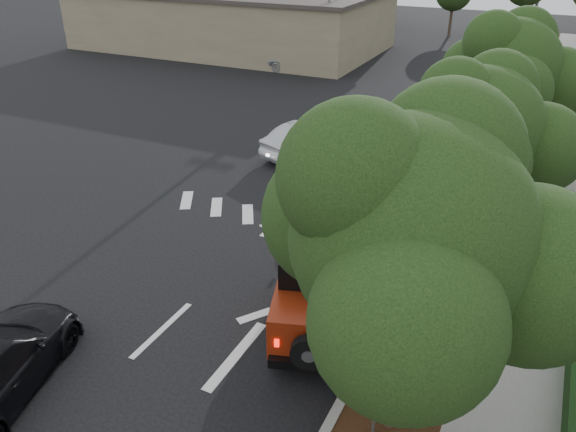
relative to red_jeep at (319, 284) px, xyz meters
The scene contains 17 objects.
ground 3.82m from the red_jeep, 148.75° to the right, with size 120.00×120.00×0.00m, color black.
curb 10.24m from the red_jeep, 81.78° to the left, with size 0.20×70.00×0.15m, color #9E9B93.
planting_strip 10.44m from the red_jeep, 76.31° to the left, with size 1.80×70.00×0.12m, color black.
sidewalk 11.04m from the red_jeep, 66.64° to the left, with size 2.00×70.00×0.12m, color gray.
commercial_building 34.01m from the red_jeep, 124.27° to the left, with size 22.00×12.00×4.00m, color #807558.
transmission_tower 46.19m from the red_jeep, 86.45° to the left, with size 7.00×4.00×28.00m, color slate, non-canonical shape.
street_tree_near 3.60m from the red_jeep, 44.38° to the right, with size 3.80×3.80×5.92m, color black, non-canonical shape.
street_tree_mid 5.31m from the red_jeep, 61.84° to the left, with size 3.20×3.20×5.32m, color black, non-canonical shape.
street_tree_far 11.41m from the red_jeep, 77.50° to the left, with size 3.40×3.40×5.62m, color black, non-canonical shape.
light_pole_a 25.97m from the red_jeep, 111.81° to the left, with size 2.00×0.22×9.00m, color slate, non-canonical shape.
light_pole_b 37.64m from the red_jeep, 106.43° to the left, with size 2.00×0.22×9.00m, color slate, non-canonical shape.
red_jeep is the anchor object (origin of this frame).
silver_suv_ahead 6.38m from the red_jeep, 100.83° to the left, with size 2.37×5.13×1.43m, color #A3A6AA.
silver_sedan_oncoming 10.83m from the red_jeep, 115.29° to the left, with size 1.43×4.10×1.35m, color #AEB0B6.
parked_suv 25.55m from the red_jeep, 115.90° to the left, with size 1.79×4.45×1.52m, color #A2A6AA.
speed_hump_sign 3.61m from the red_jeep, 50.86° to the right, with size 1.03×0.10×2.18m.
terracotta_planter 4.03m from the red_jeep, 30.48° to the left, with size 0.75×0.75×1.31m.
Camera 1 is at (7.17, -8.06, 8.40)m, focal length 35.00 mm.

